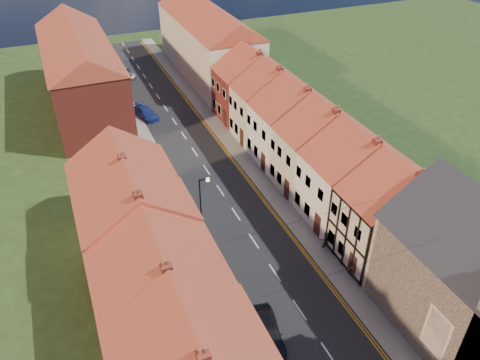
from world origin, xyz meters
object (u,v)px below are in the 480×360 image
(pedestrian_left_b, at_px, (210,272))
(pedestrian_left, at_px, (240,295))
(pedestrian_right, at_px, (325,239))
(lamppost, at_px, (202,205))
(car_near, at_px, (267,331))
(car_distant, at_px, (124,73))
(car_far, at_px, (146,113))

(pedestrian_left_b, bearing_deg, pedestrian_left, -68.39)
(pedestrian_left, relative_size, pedestrian_right, 1.06)
(lamppost, relative_size, car_near, 1.36)
(car_distant, xyz_separation_m, pedestrian_left, (-0.99, -46.71, 0.29))
(car_near, relative_size, car_far, 1.00)
(lamppost, distance_m, car_distant, 39.06)
(car_far, bearing_deg, car_near, -105.65)
(car_near, height_order, car_distant, car_near)
(lamppost, height_order, pedestrian_right, lamppost)
(pedestrian_left, bearing_deg, car_near, -100.21)
(lamppost, bearing_deg, car_near, -86.90)
(pedestrian_left, xyz_separation_m, pedestrian_left_b, (-1.29, 2.84, 0.15))
(pedestrian_left, relative_size, pedestrian_left_b, 0.84)
(lamppost, bearing_deg, pedestrian_left_b, -103.44)
(car_far, relative_size, pedestrian_left, 2.73)
(lamppost, xyz_separation_m, pedestrian_right, (8.91, -4.96, -2.66))
(pedestrian_right, distance_m, pedestrian_left_b, 10.10)
(lamppost, height_order, pedestrian_left_b, lamppost)
(pedestrian_right, bearing_deg, pedestrian_left, 24.64)
(pedestrian_left_b, bearing_deg, car_near, -77.12)
(lamppost, bearing_deg, pedestrian_right, -29.11)
(lamppost, xyz_separation_m, pedestrian_left_b, (-1.18, -4.95, -2.46))
(car_distant, xyz_separation_m, pedestrian_left_b, (-2.28, -43.88, 0.44))
(lamppost, xyz_separation_m, car_far, (0.87, 24.41, -2.90))
(car_distant, height_order, pedestrian_left_b, pedestrian_left_b)
(car_near, bearing_deg, lamppost, 104.11)
(car_distant, height_order, pedestrian_right, pedestrian_right)
(car_distant, bearing_deg, pedestrian_left_b, -104.48)
(car_distant, bearing_deg, pedestrian_left, -102.72)
(car_near, bearing_deg, pedestrian_right, 48.32)
(car_near, bearing_deg, car_far, 100.59)
(car_far, height_order, car_distant, car_far)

